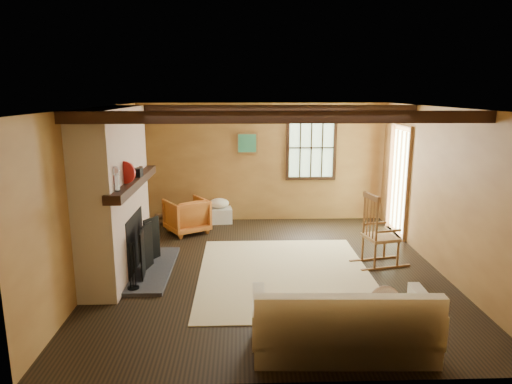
{
  "coord_description": "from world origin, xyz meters",
  "views": [
    {
      "loc": [
        -0.44,
        -6.45,
        2.61
      ],
      "look_at": [
        -0.2,
        0.4,
        1.1
      ],
      "focal_mm": 32.0,
      "sensor_mm": 36.0,
      "label": 1
    }
  ],
  "objects_px": {
    "fireplace": "(117,199)",
    "sofa": "(343,327)",
    "armchair": "(187,216)",
    "rocking_chair": "(378,235)",
    "laundry_basket": "(219,215)"
  },
  "relations": [
    {
      "from": "fireplace",
      "to": "sofa",
      "type": "distance_m",
      "value": 3.7
    },
    {
      "from": "sofa",
      "to": "armchair",
      "type": "bearing_deg",
      "value": 118.47
    },
    {
      "from": "rocking_chair",
      "to": "armchair",
      "type": "height_order",
      "value": "rocking_chair"
    },
    {
      "from": "sofa",
      "to": "armchair",
      "type": "distance_m",
      "value": 4.61
    },
    {
      "from": "fireplace",
      "to": "rocking_chair",
      "type": "relative_size",
      "value": 2.12
    },
    {
      "from": "fireplace",
      "to": "armchair",
      "type": "relative_size",
      "value": 3.34
    },
    {
      "from": "rocking_chair",
      "to": "fireplace",
      "type": "bearing_deg",
      "value": 78.92
    },
    {
      "from": "laundry_basket",
      "to": "fireplace",
      "type": "bearing_deg",
      "value": -117.84
    },
    {
      "from": "laundry_basket",
      "to": "armchair",
      "type": "relative_size",
      "value": 0.69
    },
    {
      "from": "fireplace",
      "to": "armchair",
      "type": "height_order",
      "value": "fireplace"
    },
    {
      "from": "rocking_chair",
      "to": "sofa",
      "type": "distance_m",
      "value": 2.61
    },
    {
      "from": "sofa",
      "to": "laundry_basket",
      "type": "bearing_deg",
      "value": 109.12
    },
    {
      "from": "fireplace",
      "to": "armchair",
      "type": "xyz_separation_m",
      "value": [
        0.77,
        1.89,
        -0.78
      ]
    },
    {
      "from": "rocking_chair",
      "to": "sofa",
      "type": "xyz_separation_m",
      "value": [
        -1.06,
        -2.38,
        -0.21
      ]
    },
    {
      "from": "rocking_chair",
      "to": "sofa",
      "type": "relative_size",
      "value": 0.61
    }
  ]
}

